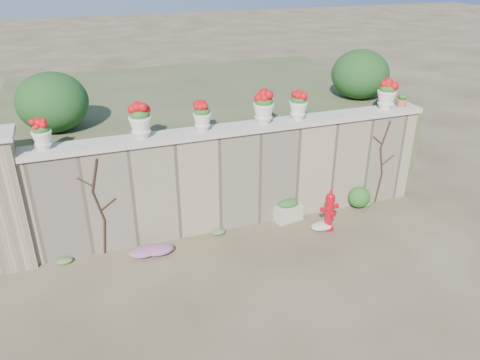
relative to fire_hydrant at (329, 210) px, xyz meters
name	(u,v)px	position (x,y,z in m)	size (l,w,h in m)	color
ground	(272,272)	(-1.63, -0.93, -0.44)	(80.00, 80.00, 0.00)	#493A24
stone_wall	(237,179)	(-1.63, 0.87, 0.56)	(8.00, 0.40, 2.00)	gray
wall_cap	(237,129)	(-1.63, 0.87, 1.61)	(8.10, 0.52, 0.10)	beige
gate_pillar	(6,201)	(-5.78, 0.87, 0.81)	(0.72, 0.72, 2.48)	gray
raised_fill	(196,128)	(-1.63, 4.07, 0.56)	(9.00, 6.00, 2.00)	#384C23
back_shrub_left	(52,102)	(-4.83, 2.07, 2.11)	(1.30, 1.30, 1.10)	#143814
back_shrub_right	(360,74)	(1.77, 2.07, 2.11)	(1.30, 1.30, 1.10)	#143814
vine_left	(99,206)	(-4.31, 0.65, 0.55)	(0.60, 0.04, 1.91)	black
vine_right	(382,161)	(1.59, 0.65, 0.55)	(0.60, 0.04, 1.91)	black
fire_hydrant	(329,210)	(0.00, 0.00, 0.00)	(0.38, 0.27, 0.88)	#BD0714
planter_box	(288,210)	(-0.61, 0.62, -0.22)	(0.61, 0.42, 0.47)	beige
green_shrub	(364,197)	(1.12, 0.45, -0.13)	(0.65, 0.59, 0.62)	#1E5119
magenta_clump	(153,249)	(-3.48, 0.29, -0.33)	(0.87, 0.58, 0.23)	#CC28BB
white_flowers	(319,226)	(-0.20, 0.03, -0.35)	(0.53, 0.42, 0.19)	white
urn_pot_0	(42,135)	(-5.03, 0.87, 1.91)	(0.33, 0.33, 0.51)	silver
urn_pot_1	(140,121)	(-3.42, 0.87, 1.96)	(0.40, 0.40, 0.62)	silver
urn_pot_2	(202,117)	(-2.30, 0.87, 1.91)	(0.33, 0.33, 0.52)	silver
urn_pot_3	(264,108)	(-1.10, 0.87, 1.96)	(0.40, 0.40, 0.62)	silver
urn_pot_4	(298,105)	(-0.37, 0.87, 1.93)	(0.36, 0.36, 0.56)	silver
urn_pot_5	(387,94)	(1.65, 0.87, 1.96)	(0.39, 0.39, 0.62)	silver
terracotta_pot	(402,101)	(2.06, 0.87, 1.78)	(0.23, 0.23, 0.28)	#C75C3D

